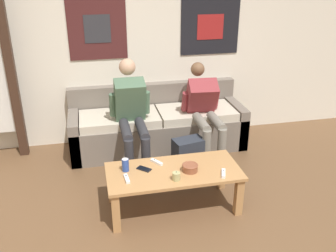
% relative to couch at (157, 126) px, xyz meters
% --- Properties ---
extents(wall_back, '(10.00, 0.07, 2.55)m').
position_rel_couch_xyz_m(wall_back, '(-0.26, 0.37, 1.00)').
color(wall_back, silver).
rests_on(wall_back, ground_plane).
extents(couch, '(2.18, 0.73, 0.76)m').
position_rel_couch_xyz_m(couch, '(0.00, 0.00, 0.00)').
color(couch, '#70665B').
rests_on(couch, ground_plane).
extents(coffee_table, '(1.26, 0.58, 0.41)m').
position_rel_couch_xyz_m(coffee_table, '(-0.10, -1.33, 0.07)').
color(coffee_table, '#B27F4C').
rests_on(coffee_table, ground_plane).
extents(person_seated_adult, '(0.47, 0.93, 1.21)m').
position_rel_couch_xyz_m(person_seated_adult, '(-0.37, -0.38, 0.38)').
color(person_seated_adult, '#2D2D33').
rests_on(person_seated_adult, ground_plane).
extents(person_seated_teen, '(0.47, 1.00, 1.09)m').
position_rel_couch_xyz_m(person_seated_teen, '(0.51, -0.34, 0.33)').
color(person_seated_teen, gray).
rests_on(person_seated_teen, ground_plane).
extents(backpack, '(0.37, 0.28, 0.41)m').
position_rel_couch_xyz_m(backpack, '(0.22, -0.72, -0.08)').
color(backpack, '#282D38').
rests_on(backpack, ground_plane).
extents(ceramic_bowl, '(0.15, 0.15, 0.07)m').
position_rel_couch_xyz_m(ceramic_bowl, '(0.05, -1.38, 0.17)').
color(ceramic_bowl, brown).
rests_on(ceramic_bowl, coffee_table).
extents(pillar_candle, '(0.07, 0.07, 0.09)m').
position_rel_couch_xyz_m(pillar_candle, '(-0.12, -1.50, 0.17)').
color(pillar_candle, tan).
rests_on(pillar_candle, coffee_table).
extents(drink_can_blue, '(0.07, 0.07, 0.12)m').
position_rel_couch_xyz_m(drink_can_blue, '(-0.54, -1.25, 0.20)').
color(drink_can_blue, '#28479E').
rests_on(drink_can_blue, coffee_table).
extents(game_controller_near_left, '(0.08, 0.15, 0.03)m').
position_rel_couch_xyz_m(game_controller_near_left, '(0.33, -1.51, 0.15)').
color(game_controller_near_left, white).
rests_on(game_controller_near_left, coffee_table).
extents(game_controller_near_right, '(0.11, 0.14, 0.03)m').
position_rel_couch_xyz_m(game_controller_near_right, '(-0.23, -1.17, 0.15)').
color(game_controller_near_right, white).
rests_on(game_controller_near_right, coffee_table).
extents(game_controller_far_center, '(0.04, 0.15, 0.03)m').
position_rel_couch_xyz_m(game_controller_far_center, '(-0.55, -1.41, 0.15)').
color(game_controller_far_center, white).
rests_on(game_controller_far_center, coffee_table).
extents(cell_phone, '(0.14, 0.14, 0.01)m').
position_rel_couch_xyz_m(cell_phone, '(-0.37, -1.26, 0.14)').
color(cell_phone, black).
rests_on(cell_phone, coffee_table).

